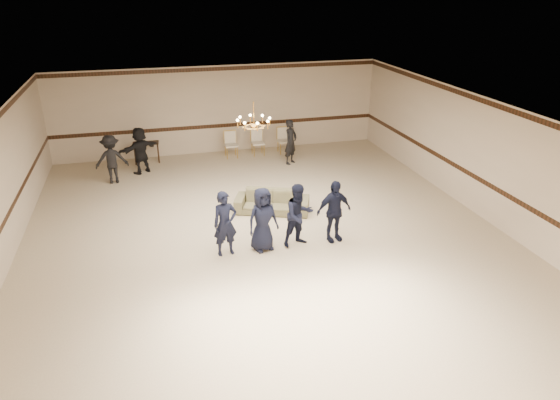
{
  "coord_description": "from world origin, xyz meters",
  "views": [
    {
      "loc": [
        -2.67,
        -11.51,
        6.06
      ],
      "look_at": [
        0.29,
        -0.5,
        1.1
      ],
      "focal_mm": 32.83,
      "sensor_mm": 36.0,
      "label": 1
    }
  ],
  "objects": [
    {
      "name": "adult_mid",
      "position": [
        -2.94,
        5.4,
        0.79
      ],
      "size": [
        1.47,
        1.19,
        1.57
      ],
      "primitive_type": "imported",
      "rotation": [
        0.0,
        0.0,
        3.72
      ],
      "color": "black",
      "rests_on": "floor"
    },
    {
      "name": "boy_b",
      "position": [
        -0.23,
        -0.84,
        0.79
      ],
      "size": [
        0.88,
        0.69,
        1.59
      ],
      "primitive_type": "imported",
      "rotation": [
        0.0,
        0.0,
        0.26
      ],
      "color": "black",
      "rests_on": "floor"
    },
    {
      "name": "chair_rail",
      "position": [
        0.0,
        6.99,
        1.0
      ],
      "size": [
        12.0,
        0.02,
        0.14
      ],
      "primitive_type": "cube",
      "color": "#381C10",
      "rests_on": "wall_back"
    },
    {
      "name": "boy_c",
      "position": [
        0.67,
        -0.84,
        0.79
      ],
      "size": [
        0.9,
        0.77,
        1.59
      ],
      "primitive_type": "imported",
      "rotation": [
        0.0,
        0.0,
        0.25
      ],
      "color": "black",
      "rests_on": "floor"
    },
    {
      "name": "chandelier",
      "position": [
        0.0,
        1.0,
        2.88
      ],
      "size": [
        0.94,
        0.94,
        0.89
      ],
      "primitive_type": null,
      "color": "gold",
      "rests_on": "ceiling"
    },
    {
      "name": "boy_d",
      "position": [
        1.57,
        -0.84,
        0.79
      ],
      "size": [
        0.98,
        0.53,
        1.59
      ],
      "primitive_type": "imported",
      "rotation": [
        0.0,
        0.0,
        0.16
      ],
      "color": "black",
      "rests_on": "floor"
    },
    {
      "name": "boy_a",
      "position": [
        -1.13,
        -0.84,
        0.79
      ],
      "size": [
        0.63,
        0.46,
        1.59
      ],
      "primitive_type": "imported",
      "rotation": [
        0.0,
        0.0,
        0.15
      ],
      "color": "black",
      "rests_on": "floor"
    },
    {
      "name": "crown_molding",
      "position": [
        0.0,
        6.99,
        3.08
      ],
      "size": [
        12.0,
        0.02,
        0.14
      ],
      "primitive_type": "cube",
      "color": "#381C10",
      "rests_on": "wall_back"
    },
    {
      "name": "adult_right",
      "position": [
        2.16,
        5.0,
        0.79
      ],
      "size": [
        0.68,
        0.66,
        1.57
      ],
      "primitive_type": "imported",
      "rotation": [
        0.0,
        0.0,
        0.72
      ],
      "color": "black",
      "rests_on": "floor"
    },
    {
      "name": "banquet_chair_right",
      "position": [
        2.25,
        6.21,
        0.47
      ],
      "size": [
        0.47,
        0.47,
        0.94
      ],
      "primitive_type": null,
      "rotation": [
        0.0,
        0.0,
        0.04
      ],
      "color": "beige",
      "rests_on": "floor"
    },
    {
      "name": "banquet_chair_mid",
      "position": [
        1.25,
        6.21,
        0.47
      ],
      "size": [
        0.46,
        0.46,
        0.94
      ],
      "primitive_type": null,
      "rotation": [
        0.0,
        0.0,
        -0.01
      ],
      "color": "beige",
      "rests_on": "floor"
    },
    {
      "name": "adult_left",
      "position": [
        -3.84,
        4.7,
        0.79
      ],
      "size": [
        1.05,
        0.64,
        1.57
      ],
      "primitive_type": "imported",
      "rotation": [
        0.0,
        0.0,
        3.19
      ],
      "color": "black",
      "rests_on": "floor"
    },
    {
      "name": "settee",
      "position": [
        0.52,
        1.21,
        0.3
      ],
      "size": [
        2.2,
        1.5,
        0.6
      ],
      "primitive_type": "imported",
      "rotation": [
        0.0,
        0.0,
        -0.38
      ],
      "color": "#6A6446",
      "rests_on": "floor"
    },
    {
      "name": "room",
      "position": [
        0.0,
        0.0,
        1.6
      ],
      "size": [
        12.01,
        14.01,
        3.21
      ],
      "color": "beige",
      "rests_on": "ground"
    },
    {
      "name": "banquet_chair_left",
      "position": [
        0.25,
        6.21,
        0.47
      ],
      "size": [
        0.46,
        0.46,
        0.94
      ],
      "primitive_type": null,
      "rotation": [
        0.0,
        0.0,
        0.01
      ],
      "color": "beige",
      "rests_on": "floor"
    },
    {
      "name": "console_table",
      "position": [
        -2.75,
        6.41,
        0.38
      ],
      "size": [
        0.91,
        0.42,
        0.75
      ],
      "primitive_type": "cube",
      "rotation": [
        0.0,
        0.0,
        -0.05
      ],
      "color": "black",
      "rests_on": "floor"
    }
  ]
}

